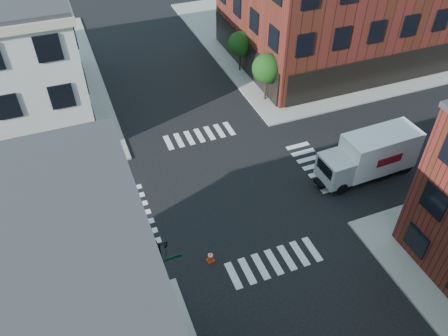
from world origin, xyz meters
name	(u,v)px	position (x,y,z in m)	size (l,w,h in m)	color
ground	(231,189)	(0.00, 0.00, 0.00)	(120.00, 120.00, 0.00)	black
sidewalk_ne	(327,31)	(21.00, 21.00, 0.07)	(30.00, 30.00, 0.15)	gray
tree_near	(268,70)	(7.56, 9.98, 3.16)	(2.69, 2.69, 4.49)	black
tree_far	(241,45)	(7.56, 15.98, 2.87)	(2.43, 2.43, 4.07)	black
signal_pole	(163,262)	(-6.72, -6.68, 2.86)	(1.29, 1.24, 4.60)	black
box_truck	(371,155)	(10.13, -2.19, 1.84)	(7.88, 2.58, 3.53)	white
traffic_cone	(210,257)	(-3.59, -5.44, 0.37)	(0.51, 0.51, 0.78)	#F3320A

